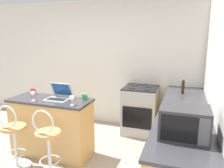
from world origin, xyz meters
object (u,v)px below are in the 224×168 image
at_px(mug_red, 33,91).
at_px(wine_glass_tall, 33,94).
at_px(pepper_mill, 183,87).
at_px(bar_stool_far, 48,145).
at_px(mug_green, 84,97).
at_px(wine_glass_short, 72,98).
at_px(microwave, 184,122).
at_px(bar_stool_near, 14,139).
at_px(stove_range, 140,110).
at_px(laptop, 59,95).

relative_size(mug_red, wine_glass_tall, 0.61).
bearing_deg(pepper_mill, bar_stool_far, -137.02).
distance_m(mug_green, wine_glass_tall, 0.77).
height_order(wine_glass_short, mug_red, wine_glass_short).
bearing_deg(wine_glass_tall, microwave, -14.10).
distance_m(bar_stool_near, stove_range, 2.28).
height_order(laptop, stove_range, laptop).
relative_size(laptop, wine_glass_tall, 2.31).
bearing_deg(pepper_mill, bar_stool_near, -145.29).
height_order(bar_stool_near, mug_red, mug_red).
bearing_deg(wine_glass_short, mug_red, 160.37).
relative_size(bar_stool_far, mug_red, 10.42).
distance_m(microwave, wine_glass_short, 1.60).
height_order(microwave, mug_green, microwave).
height_order(laptop, wine_glass_short, laptop).
distance_m(wine_glass_short, pepper_mill, 1.88).
height_order(bar_stool_near, bar_stool_far, same).
bearing_deg(mug_red, bar_stool_far, -43.01).
bearing_deg(bar_stool_near, mug_red, 103.50).
bearing_deg(microwave, mug_red, 160.40).
bearing_deg(bar_stool_near, stove_range, 50.28).
relative_size(wine_glass_short, mug_green, 1.61).
xyz_separation_m(wine_glass_short, pepper_mill, (1.46, 1.18, 0.01)).
bearing_deg(bar_stool_far, laptop, 105.89).
relative_size(stove_range, mug_red, 9.97).
relative_size(stove_range, pepper_mill, 3.85).
height_order(mug_red, pepper_mill, pepper_mill).
relative_size(microwave, stove_range, 0.49).
bearing_deg(wine_glass_short, microwave, -19.59).
xyz_separation_m(bar_stool_near, wine_glass_short, (0.76, 0.36, 0.58)).
xyz_separation_m(microwave, pepper_mill, (-0.05, 1.71, -0.04)).
xyz_separation_m(stove_range, wine_glass_tall, (-1.36, -1.39, 0.57)).
height_order(bar_stool_far, wine_glass_short, wine_glass_short).
distance_m(mug_red, wine_glass_tall, 0.42).
bearing_deg(laptop, mug_green, 11.30).
relative_size(laptop, wine_glass_short, 2.41).
bearing_deg(wine_glass_short, bar_stool_near, -154.86).
xyz_separation_m(microwave, stove_range, (-0.81, 1.93, -0.61)).
xyz_separation_m(microwave, mug_green, (-1.46, 0.85, -0.11)).
bearing_deg(bar_stool_near, bar_stool_far, 0.00).
bearing_deg(wine_glass_short, wine_glass_tall, 179.23).
bearing_deg(laptop, bar_stool_near, -124.41).
bearing_deg(wine_glass_short, bar_stool_far, -117.91).
relative_size(microwave, mug_red, 4.88).
relative_size(mug_red, pepper_mill, 0.39).
bearing_deg(pepper_mill, mug_green, -148.48).
relative_size(mug_green, wine_glass_tall, 0.60).
relative_size(microwave, pepper_mill, 1.88).
height_order(microwave, wine_glass_tall, microwave).
bearing_deg(wine_glass_tall, wine_glass_short, -0.77).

